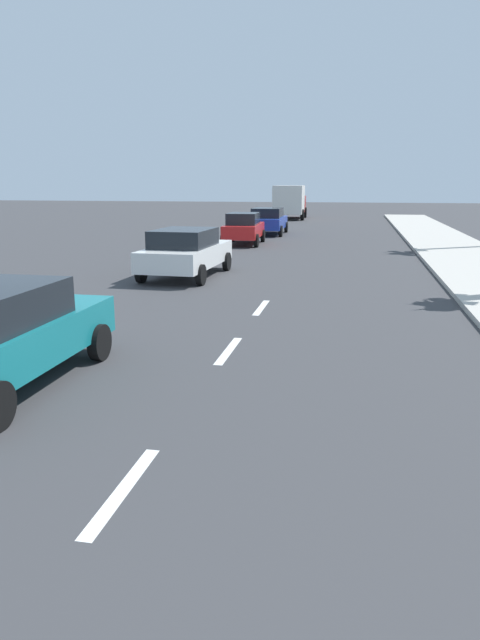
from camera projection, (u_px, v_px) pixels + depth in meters
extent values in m
plane|color=#38383A|center=(264.00, 304.00, 14.82)|extent=(160.00, 160.00, 0.00)
cube|color=white|center=(123.00, 489.00, 5.85)|extent=(0.16, 1.80, 0.01)
cube|color=white|center=(229.00, 350.00, 10.68)|extent=(0.16, 1.80, 0.01)
cube|color=white|center=(261.00, 308.00, 14.36)|extent=(0.16, 1.80, 0.01)
cylinder|color=black|center=(3.00, 337.00, 10.41)|extent=(0.18, 0.64, 0.64)
cylinder|color=black|center=(100.00, 342.00, 10.05)|extent=(0.18, 0.64, 0.64)
cube|color=white|center=(187.00, 256.00, 19.03)|extent=(2.10, 4.67, 0.64)
cube|color=black|center=(184.00, 238.00, 18.67)|extent=(1.79, 2.45, 0.56)
cylinder|color=black|center=(175.00, 260.00, 20.81)|extent=(0.20, 0.65, 0.64)
cylinder|color=black|center=(227.00, 261.00, 20.38)|extent=(0.20, 0.65, 0.64)
cylinder|color=black|center=(141.00, 273.00, 17.85)|extent=(0.20, 0.65, 0.64)
cylinder|color=black|center=(201.00, 275.00, 17.42)|extent=(0.20, 0.65, 0.64)
cube|color=red|center=(244.00, 230.00, 29.03)|extent=(1.77, 3.94, 0.64)
cube|color=black|center=(243.00, 219.00, 28.71)|extent=(1.51, 2.07, 0.56)
cylinder|color=black|center=(232.00, 235.00, 30.51)|extent=(0.20, 0.65, 0.64)
cylinder|color=black|center=(263.00, 236.00, 30.26)|extent=(0.20, 0.65, 0.64)
cylinder|color=black|center=(223.00, 240.00, 27.97)|extent=(0.20, 0.65, 0.64)
cylinder|color=black|center=(256.00, 241.00, 27.72)|extent=(0.20, 0.65, 0.64)
cube|color=#1E389E|center=(268.00, 223.00, 34.66)|extent=(1.95, 4.52, 0.64)
cube|color=black|center=(268.00, 213.00, 34.31)|extent=(1.69, 2.36, 0.56)
cylinder|color=black|center=(256.00, 227.00, 36.38)|extent=(0.19, 0.64, 0.64)
cylinder|color=black|center=(286.00, 227.00, 36.05)|extent=(0.19, 0.64, 0.64)
cylinder|color=black|center=(248.00, 231.00, 33.45)|extent=(0.19, 0.64, 0.64)
cylinder|color=black|center=(281.00, 231.00, 33.12)|extent=(0.19, 0.64, 0.64)
cube|color=maroon|center=(292.00, 204.00, 51.45)|extent=(2.46, 2.40, 1.40)
cube|color=silver|center=(289.00, 200.00, 48.48)|extent=(2.51, 4.22, 2.30)
cylinder|color=black|center=(278.00, 212.00, 51.69)|extent=(0.30, 0.91, 0.90)
cylinder|color=black|center=(305.00, 213.00, 51.31)|extent=(0.30, 0.91, 0.90)
cylinder|color=black|center=(273.00, 215.00, 47.95)|extent=(0.30, 0.91, 0.90)
cylinder|color=black|center=(302.00, 215.00, 47.56)|extent=(0.30, 0.91, 0.90)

